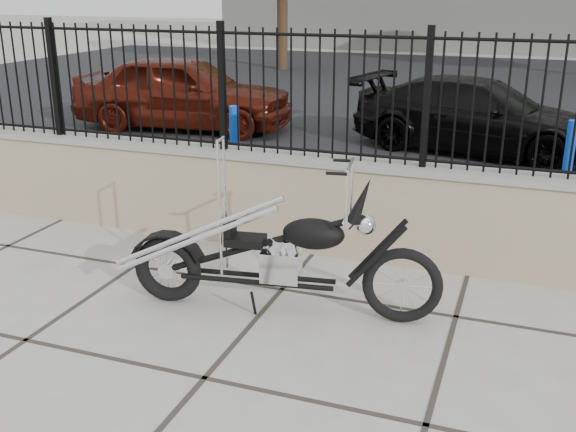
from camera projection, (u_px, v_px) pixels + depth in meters
The scene contains 9 objects.
ground_plane at pixel (205, 378), 4.58m from camera, with size 90.00×90.00×0.00m, color #99968E.
parking_lot at pixel (448, 99), 15.67m from camera, with size 30.00×30.00×0.00m, color black.
retaining_wall at pixel (318, 204), 6.64m from camera, with size 14.00×0.36×0.96m, color gray.
iron_fence at pixel (319, 95), 6.29m from camera, with size 14.00×0.08×1.20m, color black.
chopper_motorcycle at pixel (275, 228), 5.30m from camera, with size 2.42×0.43×1.45m, color black, non-canonical shape.
car_red at pixel (184, 92), 12.25m from camera, with size 1.60×3.97×1.35m, color #47130A.
car_black at pixel (478, 116), 10.58m from camera, with size 1.61×3.97×1.15m, color black.
bollard_a at pixel (235, 147), 8.74m from camera, with size 0.13×0.13×1.07m, color blue.
bollard_b at pixel (568, 161), 8.21m from camera, with size 0.12×0.12×1.00m, color #0B38B1.
Camera 1 is at (1.90, -3.53, 2.54)m, focal length 42.00 mm.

